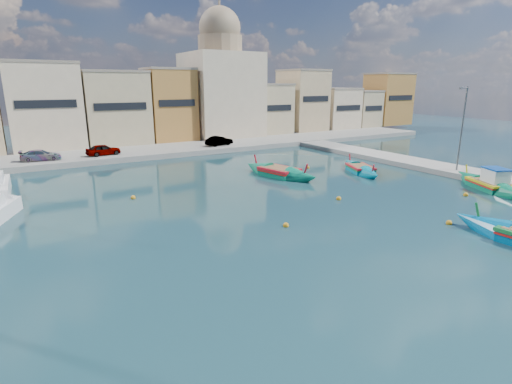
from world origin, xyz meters
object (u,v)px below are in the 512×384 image
object	(u,v)px
luzzu_green	(279,173)
luzzu_turquoise_cabin	(490,185)
quay_street_lamp	(462,128)
luzzu_cyan_mid	(360,170)
church_block	(221,83)

from	to	relation	value
luzzu_green	luzzu_turquoise_cabin	bearing A→B (deg)	-46.88
quay_street_lamp	luzzu_cyan_mid	distance (m)	9.59
luzzu_turquoise_cabin	church_block	bearing A→B (deg)	97.36
church_block	quay_street_lamp	world-z (taller)	church_block
church_block	luzzu_cyan_mid	size ratio (longest dim) A/B	2.41
church_block	quay_street_lamp	bearing A→B (deg)	-77.65
church_block	luzzu_turquoise_cabin	distance (m)	39.72
quay_street_lamp	luzzu_cyan_mid	xyz separation A→B (m)	(-6.68, 5.54, -4.09)
church_block	luzzu_turquoise_cabin	world-z (taller)	church_block
church_block	luzzu_turquoise_cabin	size ratio (longest dim) A/B	2.16
church_block	quay_street_lamp	size ratio (longest dim) A/B	2.39
quay_street_lamp	luzzu_turquoise_cabin	distance (m)	6.55
church_block	luzzu_green	world-z (taller)	church_block
quay_street_lamp	luzzu_green	bearing A→B (deg)	150.48
luzzu_cyan_mid	quay_street_lamp	bearing A→B (deg)	-39.69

